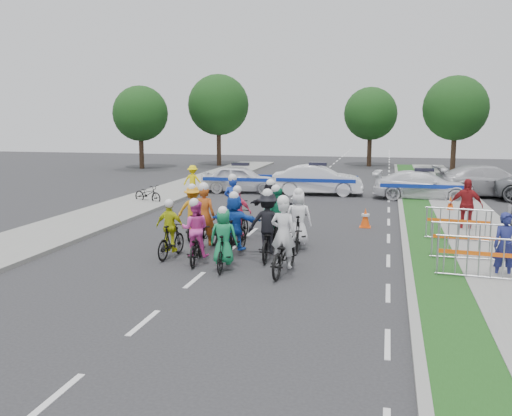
% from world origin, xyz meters
% --- Properties ---
extents(ground, '(90.00, 90.00, 0.00)m').
position_xyz_m(ground, '(0.00, 0.00, 0.00)').
color(ground, '#28282B').
rests_on(ground, ground).
extents(curb_right, '(0.20, 60.00, 0.12)m').
position_xyz_m(curb_right, '(5.10, 5.00, 0.06)').
color(curb_right, gray).
rests_on(curb_right, ground).
extents(grass_strip, '(1.20, 60.00, 0.11)m').
position_xyz_m(grass_strip, '(5.80, 5.00, 0.06)').
color(grass_strip, '#1C4416').
rests_on(grass_strip, ground).
extents(sidewalk_right, '(2.40, 60.00, 0.13)m').
position_xyz_m(sidewalk_right, '(7.60, 5.00, 0.07)').
color(sidewalk_right, gray).
rests_on(sidewalk_right, ground).
extents(sidewalk_left, '(3.00, 60.00, 0.13)m').
position_xyz_m(sidewalk_left, '(-6.50, 5.00, 0.07)').
color(sidewalk_left, gray).
rests_on(sidewalk_left, ground).
extents(rider_0, '(0.87, 2.04, 2.03)m').
position_xyz_m(rider_0, '(2.00, 1.05, 0.67)').
color(rider_0, black).
rests_on(rider_0, ground).
extents(rider_1, '(0.74, 1.64, 1.69)m').
position_xyz_m(rider_1, '(0.44, 1.06, 0.67)').
color(rider_1, black).
rests_on(rider_1, ground).
extents(rider_2, '(0.88, 1.83, 1.80)m').
position_xyz_m(rider_2, '(-0.52, 1.61, 0.67)').
color(rider_2, black).
rests_on(rider_2, ground).
extents(rider_3, '(0.88, 1.64, 1.69)m').
position_xyz_m(rider_3, '(-1.39, 1.99, 0.66)').
color(rider_3, black).
rests_on(rider_3, ground).
extents(rider_4, '(1.14, 1.99, 2.00)m').
position_xyz_m(rider_4, '(1.30, 2.49, 0.77)').
color(rider_4, black).
rests_on(rider_4, ground).
extents(rider_5, '(1.52, 1.82, 1.86)m').
position_xyz_m(rider_5, '(0.29, 2.69, 0.78)').
color(rider_5, black).
rests_on(rider_5, ground).
extents(rider_6, '(0.83, 2.05, 2.05)m').
position_xyz_m(rider_6, '(-0.73, 3.06, 0.67)').
color(rider_6, black).
rests_on(rider_6, ground).
extents(rider_7, '(0.82, 1.81, 1.87)m').
position_xyz_m(rider_7, '(1.95, 3.84, 0.73)').
color(rider_7, black).
rests_on(rider_7, ground).
extents(rider_8, '(0.80, 1.86, 1.90)m').
position_xyz_m(rider_8, '(1.18, 4.31, 0.70)').
color(rider_8, black).
rests_on(rider_8, ground).
extents(rider_9, '(0.95, 1.77, 1.82)m').
position_xyz_m(rider_9, '(-0.08, 4.45, 0.70)').
color(rider_9, black).
rests_on(rider_9, ground).
extents(rider_10, '(1.07, 1.84, 1.82)m').
position_xyz_m(rider_10, '(-1.63, 4.60, 0.71)').
color(rider_10, black).
rests_on(rider_10, ground).
extents(rider_11, '(1.57, 1.87, 1.92)m').
position_xyz_m(rider_11, '(0.75, 5.58, 0.80)').
color(rider_11, black).
rests_on(rider_11, ground).
extents(rider_12, '(0.80, 2.02, 2.02)m').
position_xyz_m(rider_12, '(-0.66, 5.98, 0.67)').
color(rider_12, black).
rests_on(rider_12, ground).
extents(police_car_0, '(4.26, 1.98, 1.41)m').
position_xyz_m(police_car_0, '(-3.05, 16.16, 0.71)').
color(police_car_0, white).
rests_on(police_car_0, ground).
extents(police_car_1, '(4.67, 1.97, 1.50)m').
position_xyz_m(police_car_1, '(1.02, 16.14, 0.75)').
color(police_car_1, white).
rests_on(police_car_1, ground).
extents(police_car_2, '(4.88, 2.36, 1.37)m').
position_xyz_m(police_car_2, '(6.19, 15.49, 0.69)').
color(police_car_2, white).
rests_on(police_car_2, ground).
extents(civilian_sedan, '(5.65, 3.03, 1.56)m').
position_xyz_m(civilian_sedan, '(9.47, 17.31, 0.78)').
color(civilian_sedan, '#BBBAC0').
rests_on(civilian_sedan, ground).
extents(spectator_0, '(0.64, 0.45, 1.66)m').
position_xyz_m(spectator_0, '(7.36, 1.81, 0.83)').
color(spectator_0, navy).
rests_on(spectator_0, ground).
extents(spectator_2, '(1.15, 0.65, 1.86)m').
position_xyz_m(spectator_2, '(7.17, 7.70, 0.93)').
color(spectator_2, maroon).
rests_on(spectator_2, ground).
extents(marshal_hiviz, '(1.01, 0.60, 1.53)m').
position_xyz_m(marshal_hiviz, '(-5.11, 14.46, 0.76)').
color(marshal_hiviz, yellow).
rests_on(marshal_hiviz, ground).
extents(barrier_0, '(2.04, 0.72, 1.12)m').
position_xyz_m(barrier_0, '(6.70, 1.34, 0.56)').
color(barrier_0, '#A5A8AD').
rests_on(barrier_0, ground).
extents(barrier_1, '(2.01, 0.56, 1.12)m').
position_xyz_m(barrier_1, '(6.70, 3.21, 0.56)').
color(barrier_1, '#A5A8AD').
rests_on(barrier_1, ground).
extents(barrier_2, '(2.05, 0.76, 1.12)m').
position_xyz_m(barrier_2, '(6.70, 5.74, 0.56)').
color(barrier_2, '#A5A8AD').
rests_on(barrier_2, ground).
extents(cone_0, '(0.40, 0.40, 0.70)m').
position_xyz_m(cone_0, '(3.77, 7.80, 0.34)').
color(cone_0, '#F24C0C').
rests_on(cone_0, ground).
extents(cone_1, '(0.40, 0.40, 0.70)m').
position_xyz_m(cone_1, '(7.08, 11.84, 0.34)').
color(cone_1, '#F24C0C').
rests_on(cone_1, ground).
extents(parked_bike, '(1.71, 1.12, 0.85)m').
position_xyz_m(parked_bike, '(-6.25, 11.47, 0.42)').
color(parked_bike, black).
rests_on(parked_bike, ground).
extents(tree_0, '(4.20, 4.20, 6.30)m').
position_xyz_m(tree_0, '(-14.00, 28.00, 4.19)').
color(tree_0, '#382619').
rests_on(tree_0, ground).
extents(tree_1, '(4.55, 4.55, 6.82)m').
position_xyz_m(tree_1, '(9.00, 30.00, 4.54)').
color(tree_1, '#382619').
rests_on(tree_1, ground).
extents(tree_3, '(4.90, 4.90, 7.35)m').
position_xyz_m(tree_3, '(-9.00, 32.00, 4.89)').
color(tree_3, '#382619').
rests_on(tree_3, ground).
extents(tree_4, '(4.20, 4.20, 6.30)m').
position_xyz_m(tree_4, '(3.00, 34.00, 4.19)').
color(tree_4, '#382619').
rests_on(tree_4, ground).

